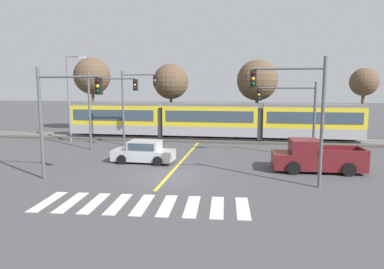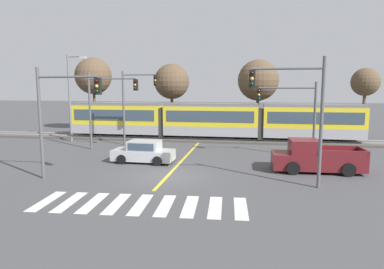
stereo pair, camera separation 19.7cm
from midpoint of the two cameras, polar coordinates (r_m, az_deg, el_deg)
The scene contains 27 objects.
ground_plane at distance 20.15m, azimuth -4.30°, elevation -6.97°, with size 200.00×200.00×0.00m, color #474749.
track_bed at distance 33.80m, azimuth 1.32°, elevation -0.72°, with size 120.00×4.00×0.18m, color #4C4742.
rail_near at distance 33.08m, azimuth 1.14°, elevation -0.67°, with size 120.00×0.08×0.10m, color #939399.
rail_far at distance 34.49m, azimuth 1.48°, elevation -0.31°, with size 120.00×0.08×0.10m, color #939399.
light_rail_tram at distance 33.44m, azimuth 2.90°, elevation 2.55°, with size 28.00×2.64×3.43m.
crosswalk_stripe_0 at distance 17.21m, azimuth -23.17°, elevation -10.20°, with size 0.56×2.80×0.01m, color silver.
crosswalk_stripe_1 at distance 16.72m, azimuth -19.81°, elevation -10.55°, with size 0.56×2.80×0.01m, color silver.
crosswalk_stripe_2 at distance 16.29m, azimuth -16.25°, elevation -10.89°, with size 0.56×2.80×0.01m, color silver.
crosswalk_stripe_3 at distance 15.93m, azimuth -12.50°, elevation -11.19°, with size 0.56×2.80×0.01m, color silver.
crosswalk_stripe_4 at distance 15.63m, azimuth -8.58°, elevation -11.46°, with size 0.56×2.80×0.01m, color silver.
crosswalk_stripe_5 at distance 15.41m, azimuth -4.53°, elevation -11.69°, with size 0.56×2.80×0.01m, color silver.
crosswalk_stripe_6 at distance 15.26m, azimuth -0.37°, elevation -11.86°, with size 0.56×2.80×0.01m, color silver.
crosswalk_stripe_7 at distance 15.20m, azimuth 3.85°, elevation -11.97°, with size 0.56×2.80×0.01m, color silver.
crosswalk_stripe_8 at distance 15.21m, azimuth 8.09°, elevation -12.02°, with size 0.56×2.80×0.01m, color silver.
lane_centre_line at distance 24.55m, azimuth -1.77°, elevation -4.23°, with size 0.20×15.08×0.01m, color gold.
sedan_crossing at distance 23.86m, azimuth -8.28°, elevation -2.96°, with size 4.25×2.01×1.52m.
pickup_truck at distance 22.37m, azimuth 19.62°, elevation -3.70°, with size 5.47×2.38×1.98m.
traffic_light_mid_left at distance 28.86m, azimuth -14.46°, elevation 5.72°, with size 4.25×0.38×6.35m.
traffic_light_near_right at distance 18.19m, azimuth 17.09°, elevation 4.91°, with size 3.75×0.38×6.68m.
traffic_light_near_left at distance 20.10m, azimuth -21.35°, elevation 4.27°, with size 3.75×0.38×6.25m.
traffic_light_mid_right at distance 25.97m, azimuth 16.31°, elevation 4.38°, with size 4.25×0.38×5.54m.
traffic_light_far_left at distance 30.73m, azimuth -9.87°, elevation 6.22°, with size 3.25×0.38×6.55m.
street_lamp_west at distance 34.30m, azimuth -19.79°, elevation 6.53°, with size 1.90×0.28×8.16m.
bare_tree_far_west at distance 42.18m, azimuth -16.44°, elevation 9.30°, with size 4.25×4.25×8.57m.
bare_tree_west at distance 38.72m, azimuth -3.69°, elevation 8.77°, with size 3.92×3.92×7.74m.
bare_tree_east at distance 37.91m, azimuth 10.69°, elevation 8.86°, with size 4.39×4.39×8.09m.
bare_tree_far_east at distance 40.10m, azimuth 26.62°, elevation 7.75°, with size 2.89×2.89×7.14m.
Camera 1 is at (4.50, -18.94, 5.17)m, focal length 32.00 mm.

